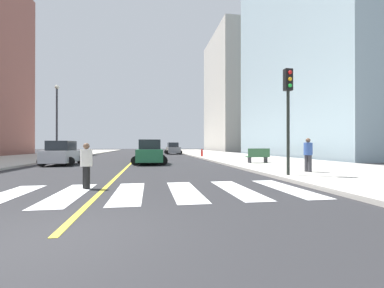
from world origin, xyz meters
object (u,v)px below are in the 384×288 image
Objects in this scene: car_black_nearest at (151,152)px; park_bench at (258,156)px; traffic_light_near_corner at (288,101)px; fire_hydrant at (202,153)px; car_green_second at (150,153)px; street_lamp at (57,115)px; pedestrian_crossing at (86,164)px; car_gray_fifth at (173,149)px; pedestrian_waiting_east at (308,153)px; car_yellow_fourth at (150,148)px; car_silver_third at (62,154)px.

car_black_nearest is 12.86m from park_bench.
fire_hydrant is at bearing -90.20° from traffic_light_near_corner.
car_green_second is at bearing -58.28° from traffic_light_near_corner.
car_green_second is 0.56× the size of street_lamp.
park_bench is at bearing 98.25° from pedestrian_crossing.
pedestrian_crossing is (-2.29, -19.64, 0.07)m from car_black_nearest.
park_bench is at bearing 98.10° from car_gray_fifth.
car_gray_fifth is 20.11m from street_lamp.
park_bench is at bearing -30.88° from street_lamp.
pedestrian_crossing is at bearing 80.50° from car_green_second.
car_gray_fifth is 5.05× the size of fire_hydrant.
park_bench is (8.24, -9.88, -0.12)m from car_black_nearest.
pedestrian_waiting_east is at bearing 95.43° from car_gray_fifth.
car_yellow_fourth is at bearing 142.67° from pedestrian_crossing.
street_lamp reaches higher than car_green_second.
car_gray_fifth is at bearing -85.82° from traffic_light_near_corner.
fire_hydrant is (8.57, 22.24, -0.30)m from pedestrian_crossing.
car_silver_third reaches higher than car_yellow_fourth.
pedestrian_waiting_east reaches higher than car_silver_third.
car_green_second reaches higher than car_yellow_fourth.
park_bench is 0.23× the size of street_lamp.
traffic_light_near_corner is at bearing -35.63° from car_silver_third.
car_gray_fifth reaches higher than park_bench.
car_green_second reaches higher than car_silver_third.
car_green_second is at bearing 90.30° from car_yellow_fourth.
car_yellow_fourth is at bearing -91.97° from car_black_nearest.
car_green_second reaches higher than car_black_nearest.
traffic_light_near_corner is at bearing 106.93° from car_black_nearest.
car_silver_third reaches higher than fire_hydrant.
pedestrian_crossing is (4.46, -11.90, 0.01)m from car_silver_third.
car_yellow_fourth is at bearing -74.23° from car_gray_fifth.
street_lamp is (-9.95, 8.86, 3.86)m from car_green_second.
pedestrian_waiting_east is (8.07, -9.05, 0.19)m from car_green_second.
car_black_nearest is 19.78m from pedestrian_crossing.
traffic_light_near_corner reaches higher than pedestrian_waiting_east.
car_silver_third is at bearing 79.49° from car_yellow_fourth.
car_silver_third is 2.42× the size of pedestrian_waiting_east.
car_gray_fifth is 2.81× the size of pedestrian_crossing.
car_yellow_fourth is 0.83× the size of traffic_light_near_corner.
car_black_nearest is at bearing 73.99° from car_gray_fifth.
car_yellow_fourth is 37.84m from park_bench.
car_gray_fifth is at bearing -98.68° from car_green_second.
car_green_second is 2.54× the size of pedestrian_waiting_east.
car_silver_third reaches higher than car_black_nearest.
pedestrian_crossing is at bearing 79.91° from pedestrian_waiting_east.
traffic_light_near_corner is 3.06× the size of pedestrian_crossing.
car_black_nearest is 7.80m from car_green_second.
pedestrian_waiting_east is at bearing -28.98° from car_silver_third.
street_lamp is at bearing 165.99° from pedestrian_crossing.
park_bench is at bearing -27.64° from pedestrian_waiting_east.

